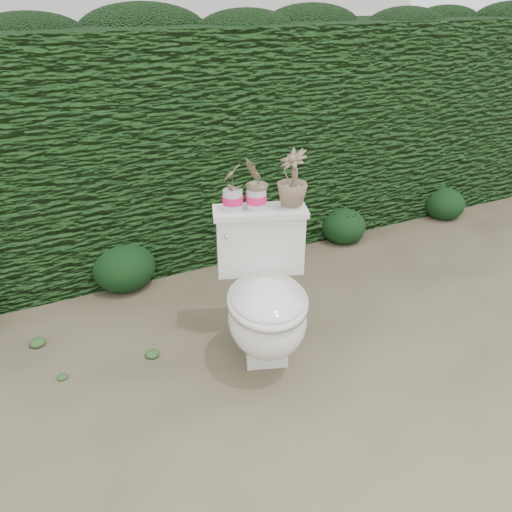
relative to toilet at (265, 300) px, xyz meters
name	(u,v)px	position (x,y,z in m)	size (l,w,h in m)	color
ground	(248,363)	(-0.12, -0.03, -0.36)	(60.00, 60.00, 0.00)	#7A7054
hedge	(153,146)	(-0.12, 1.57, 0.44)	(8.00, 1.00, 1.60)	#224D19
toilet	(265,300)	(0.00, 0.00, 0.00)	(0.66, 0.79, 0.78)	silver
potted_plant_left	(233,188)	(-0.05, 0.27, 0.54)	(0.13, 0.09, 0.24)	#27802D
potted_plant_center	(256,185)	(0.06, 0.23, 0.55)	(0.15, 0.12, 0.27)	#27802D
potted_plant_right	(292,181)	(0.24, 0.17, 0.57)	(0.17, 0.17, 0.30)	#27802D
liriope_clump_2	(123,262)	(-0.52, 1.09, -0.18)	(0.43, 0.43, 0.34)	#123312
liriope_clump_3	(252,248)	(0.39, 0.97, -0.22)	(0.34, 0.34, 0.27)	#123312
liriope_clump_4	(343,223)	(1.23, 1.02, -0.21)	(0.36, 0.36, 0.29)	#123312
liriope_clump_5	(445,201)	(2.32, 1.02, -0.21)	(0.36, 0.36, 0.29)	#123312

